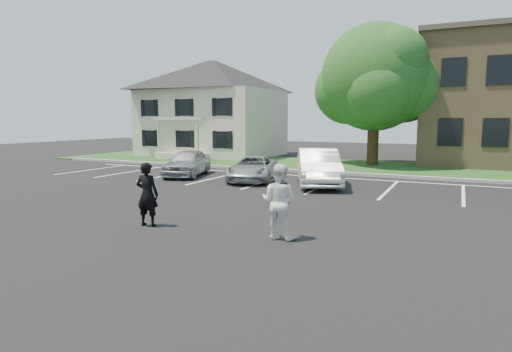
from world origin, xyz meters
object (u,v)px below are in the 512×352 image
at_px(house, 213,108).
at_px(tree, 377,80).
at_px(man_white_shirt, 279,202).
at_px(car_white_sedan, 318,167).
at_px(car_silver_minivan, 253,168).
at_px(car_silver_west, 188,163).
at_px(man_black_suit, 147,194).

bearing_deg(house, tree, -11.13).
xyz_separation_m(man_white_shirt, car_white_sedan, (-1.76, 8.83, -0.11)).
height_order(house, car_silver_minivan, house).
height_order(house, man_white_shirt, house).
relative_size(man_white_shirt, car_silver_west, 0.45).
distance_m(tree, man_white_shirt, 18.69).
xyz_separation_m(tree, man_white_shirt, (0.99, -18.13, -4.43)).
bearing_deg(car_silver_west, car_silver_minivan, -17.28).
bearing_deg(car_silver_minivan, car_white_sedan, -14.38).
distance_m(car_silver_west, car_silver_minivan, 3.83).
bearing_deg(man_white_shirt, man_black_suit, 6.93).
relative_size(car_silver_west, car_silver_minivan, 0.95).
relative_size(man_white_shirt, car_silver_minivan, 0.43).
height_order(man_white_shirt, car_white_sedan, man_white_shirt).
height_order(man_black_suit, man_white_shirt, man_white_shirt).
height_order(tree, car_silver_minivan, tree).
distance_m(man_black_suit, car_silver_west, 10.59).
bearing_deg(car_silver_west, tree, 34.16).
bearing_deg(man_black_suit, car_white_sedan, -111.08).
height_order(man_white_shirt, car_silver_west, man_white_shirt).
distance_m(house, car_silver_minivan, 15.63).
distance_m(house, tree, 13.83).
bearing_deg(house, car_silver_west, -64.51).
relative_size(man_white_shirt, car_white_sedan, 0.38).
xyz_separation_m(house, tree, (13.49, -2.65, 1.52)).
xyz_separation_m(car_silver_west, car_white_sedan, (7.06, -0.08, 0.11)).
bearing_deg(house, man_white_shirt, -55.13).
bearing_deg(car_silver_minivan, man_white_shirt, -75.48).
bearing_deg(man_black_suit, car_silver_west, -70.27).
relative_size(house, man_black_suit, 5.85).
xyz_separation_m(tree, man_black_suit, (-2.73, -18.51, -4.47)).
bearing_deg(car_silver_minivan, tree, 51.73).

